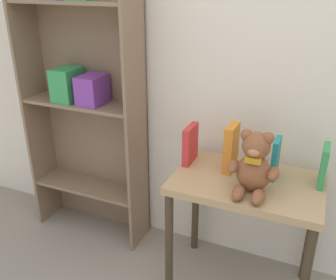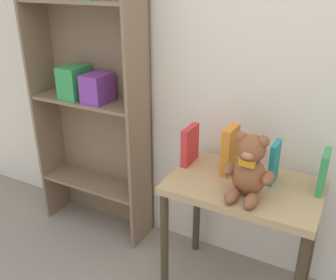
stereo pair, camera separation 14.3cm
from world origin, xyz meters
The scene contains 8 objects.
wall_back centered at (0.00, 1.35, 1.25)m, with size 4.80×0.06×2.50m.
bookshelf_side centered at (-0.91, 1.22, 0.94)m, with size 0.70×0.24×1.68m.
display_table centered at (0.07, 1.05, 0.53)m, with size 0.68×0.45×0.63m.
teddy_bear centered at (0.11, 0.96, 0.76)m, with size 0.22×0.20×0.28m.
book_standing_red centered at (-0.24, 1.12, 0.73)m, with size 0.03×0.15×0.19m, color red.
book_standing_orange centered at (-0.03, 1.12, 0.75)m, with size 0.04×0.13×0.23m, color orange.
book_standing_teal centered at (0.18, 1.13, 0.73)m, with size 0.02×0.11×0.19m, color teal.
book_standing_green centered at (0.39, 1.14, 0.73)m, with size 0.03×0.13×0.19m, color #33934C.
Camera 2 is at (0.46, -0.42, 1.50)m, focal length 40.00 mm.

